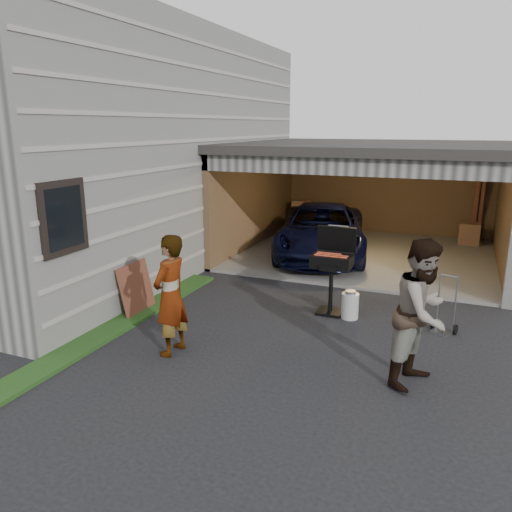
# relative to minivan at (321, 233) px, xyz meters

# --- Properties ---
(ground) EXTENTS (80.00, 80.00, 0.00)m
(ground) POSITION_rel_minivan_xyz_m (0.33, -5.82, -0.65)
(ground) COLOR black
(ground) RESTS_ON ground
(house) EXTENTS (7.00, 11.00, 5.50)m
(house) POSITION_rel_minivan_xyz_m (-5.67, -1.82, 2.10)
(house) COLOR #474744
(house) RESTS_ON ground
(groundcover_strip) EXTENTS (0.50, 8.00, 0.06)m
(groundcover_strip) POSITION_rel_minivan_xyz_m (-1.92, -6.82, -0.62)
(groundcover_strip) COLOR #193814
(groundcover_strip) RESTS_ON ground
(garage) EXTENTS (6.80, 6.30, 2.90)m
(garage) POSITION_rel_minivan_xyz_m (1.09, 0.97, 1.22)
(garage) COLOR #605E59
(garage) RESTS_ON ground
(minivan) EXTENTS (3.14, 5.01, 1.29)m
(minivan) POSITION_rel_minivan_xyz_m (0.00, 0.00, 0.00)
(minivan) COLOR black
(minivan) RESTS_ON ground
(woman) EXTENTS (0.48, 0.69, 1.82)m
(woman) POSITION_rel_minivan_xyz_m (-0.54, -6.32, 0.26)
(woman) COLOR #A3B9CD
(woman) RESTS_ON ground
(man) EXTENTS (1.03, 1.15, 1.96)m
(man) POSITION_rel_minivan_xyz_m (2.93, -5.83, 0.33)
(man) COLOR #3F2618
(man) RESTS_ON ground
(bbq_grill) EXTENTS (0.70, 0.62, 1.56)m
(bbq_grill) POSITION_rel_minivan_xyz_m (1.23, -3.78, 0.28)
(bbq_grill) COLOR black
(bbq_grill) RESTS_ON ground
(propane_tank) EXTENTS (0.39, 0.39, 0.46)m
(propane_tank) POSITION_rel_minivan_xyz_m (1.61, -3.92, -0.42)
(propane_tank) COLOR beige
(propane_tank) RESTS_ON ground
(plywood_panel) EXTENTS (0.23, 0.84, 0.92)m
(plywood_panel) POSITION_rel_minivan_xyz_m (-2.01, -5.16, -0.18)
(plywood_panel) COLOR #582B1E
(plywood_panel) RESTS_ON ground
(hand_truck) EXTENTS (0.43, 0.39, 0.99)m
(hand_truck) POSITION_rel_minivan_xyz_m (3.18, -3.96, -0.46)
(hand_truck) COLOR gray
(hand_truck) RESTS_ON ground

